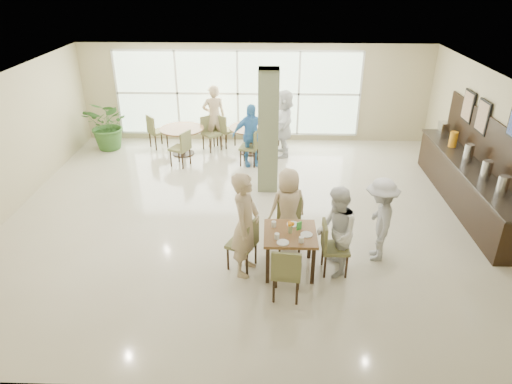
{
  "coord_description": "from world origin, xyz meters",
  "views": [
    {
      "loc": [
        0.42,
        -8.48,
        4.78
      ],
      "look_at": [
        0.2,
        -1.2,
        1.1
      ],
      "focal_mm": 32.0,
      "sensor_mm": 36.0,
      "label": 1
    }
  ],
  "objects_px": {
    "potted_plant": "(109,125)",
    "teen_far": "(288,207)",
    "main_table": "(290,238)",
    "round_table_left": "(182,134)",
    "adult_a": "(251,135)",
    "round_table_right": "(251,133)",
    "teen_right": "(336,232)",
    "adult_standing": "(214,117)",
    "buffet_counter": "(467,182)",
    "adult_b": "(283,123)",
    "teen_left": "(245,225)",
    "teen_standing": "(379,220)"
  },
  "relations": [
    {
      "from": "potted_plant",
      "to": "teen_far",
      "type": "height_order",
      "value": "teen_far"
    },
    {
      "from": "main_table",
      "to": "round_table_left",
      "type": "height_order",
      "value": "same"
    },
    {
      "from": "round_table_left",
      "to": "adult_a",
      "type": "bearing_deg",
      "value": -20.12
    },
    {
      "from": "round_table_right",
      "to": "teen_right",
      "type": "distance_m",
      "value": 5.7
    },
    {
      "from": "teen_right",
      "to": "adult_standing",
      "type": "bearing_deg",
      "value": -158.0
    },
    {
      "from": "round_table_left",
      "to": "adult_standing",
      "type": "xyz_separation_m",
      "value": [
        0.82,
        0.61,
        0.3
      ]
    },
    {
      "from": "round_table_right",
      "to": "buffet_counter",
      "type": "relative_size",
      "value": 0.25
    },
    {
      "from": "main_table",
      "to": "adult_b",
      "type": "height_order",
      "value": "adult_b"
    },
    {
      "from": "adult_b",
      "to": "adult_standing",
      "type": "bearing_deg",
      "value": -105.18
    },
    {
      "from": "adult_b",
      "to": "round_table_left",
      "type": "bearing_deg",
      "value": -88.0
    },
    {
      "from": "potted_plant",
      "to": "adult_standing",
      "type": "height_order",
      "value": "adult_standing"
    },
    {
      "from": "teen_right",
      "to": "main_table",
      "type": "bearing_deg",
      "value": -94.8
    },
    {
      "from": "main_table",
      "to": "adult_b",
      "type": "xyz_separation_m",
      "value": [
        -0.0,
        5.33,
        0.26
      ]
    },
    {
      "from": "round_table_left",
      "to": "potted_plant",
      "type": "xyz_separation_m",
      "value": [
        -2.1,
        0.33,
        0.12
      ]
    },
    {
      "from": "teen_far",
      "to": "buffet_counter",
      "type": "bearing_deg",
      "value": -179.37
    },
    {
      "from": "buffet_counter",
      "to": "adult_b",
      "type": "height_order",
      "value": "buffet_counter"
    },
    {
      "from": "adult_standing",
      "to": "teen_left",
      "type": "bearing_deg",
      "value": 87.07
    },
    {
      "from": "round_table_right",
      "to": "adult_standing",
      "type": "height_order",
      "value": "adult_standing"
    },
    {
      "from": "main_table",
      "to": "adult_a",
      "type": "xyz_separation_m",
      "value": [
        -0.85,
        4.58,
        0.17
      ]
    },
    {
      "from": "buffet_counter",
      "to": "teen_standing",
      "type": "distance_m",
      "value": 3.13
    },
    {
      "from": "buffet_counter",
      "to": "round_table_left",
      "type": "bearing_deg",
      "value": 157.35
    },
    {
      "from": "round_table_right",
      "to": "teen_left",
      "type": "height_order",
      "value": "teen_left"
    },
    {
      "from": "round_table_left",
      "to": "adult_standing",
      "type": "distance_m",
      "value": 1.07
    },
    {
      "from": "main_table",
      "to": "teen_standing",
      "type": "xyz_separation_m",
      "value": [
        1.56,
        0.42,
        0.13
      ]
    },
    {
      "from": "teen_left",
      "to": "adult_b",
      "type": "relative_size",
      "value": 1.02
    },
    {
      "from": "teen_far",
      "to": "teen_standing",
      "type": "distance_m",
      "value": 1.64
    },
    {
      "from": "teen_standing",
      "to": "adult_a",
      "type": "xyz_separation_m",
      "value": [
        -2.42,
        4.16,
        0.04
      ]
    },
    {
      "from": "round_table_right",
      "to": "teen_far",
      "type": "xyz_separation_m",
      "value": [
        0.88,
        -4.55,
        0.16
      ]
    },
    {
      "from": "round_table_left",
      "to": "adult_a",
      "type": "distance_m",
      "value": 2.04
    },
    {
      "from": "adult_a",
      "to": "adult_b",
      "type": "xyz_separation_m",
      "value": [
        0.85,
        0.75,
        0.09
      ]
    },
    {
      "from": "round_table_right",
      "to": "teen_standing",
      "type": "xyz_separation_m",
      "value": [
        2.45,
        -5.0,
        0.19
      ]
    },
    {
      "from": "teen_right",
      "to": "teen_standing",
      "type": "relative_size",
      "value": 1.02
    },
    {
      "from": "round_table_left",
      "to": "teen_right",
      "type": "height_order",
      "value": "teen_right"
    },
    {
      "from": "potted_plant",
      "to": "teen_far",
      "type": "bearing_deg",
      "value": -44.29
    },
    {
      "from": "teen_right",
      "to": "teen_standing",
      "type": "distance_m",
      "value": 0.93
    },
    {
      "from": "teen_right",
      "to": "potted_plant",
      "type": "bearing_deg",
      "value": -137.57
    },
    {
      "from": "round_table_right",
      "to": "adult_standing",
      "type": "xyz_separation_m",
      "value": [
        -1.05,
        0.46,
        0.3
      ]
    },
    {
      "from": "teen_right",
      "to": "adult_a",
      "type": "height_order",
      "value": "adult_a"
    },
    {
      "from": "teen_far",
      "to": "teen_right",
      "type": "height_order",
      "value": "teen_right"
    },
    {
      "from": "main_table",
      "to": "potted_plant",
      "type": "bearing_deg",
      "value": 130.92
    },
    {
      "from": "round_table_right",
      "to": "adult_standing",
      "type": "distance_m",
      "value": 1.19
    },
    {
      "from": "potted_plant",
      "to": "adult_b",
      "type": "xyz_separation_m",
      "value": [
        4.86,
        -0.28,
        0.19
      ]
    },
    {
      "from": "main_table",
      "to": "teen_standing",
      "type": "relative_size",
      "value": 0.57
    },
    {
      "from": "teen_left",
      "to": "adult_b",
      "type": "bearing_deg",
      "value": 6.86
    },
    {
      "from": "teen_far",
      "to": "teen_right",
      "type": "xyz_separation_m",
      "value": [
        0.77,
        -0.91,
        0.04
      ]
    },
    {
      "from": "teen_right",
      "to": "adult_b",
      "type": "height_order",
      "value": "adult_b"
    },
    {
      "from": "potted_plant",
      "to": "teen_far",
      "type": "relative_size",
      "value": 0.95
    },
    {
      "from": "teen_left",
      "to": "adult_a",
      "type": "distance_m",
      "value": 4.64
    },
    {
      "from": "round_table_right",
      "to": "teen_left",
      "type": "relative_size",
      "value": 0.64
    },
    {
      "from": "buffet_counter",
      "to": "adult_standing",
      "type": "height_order",
      "value": "buffet_counter"
    }
  ]
}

